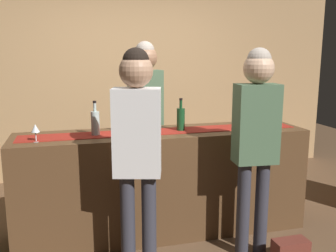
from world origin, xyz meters
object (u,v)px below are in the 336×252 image
wine_glass_mid_counter (156,122)px  customer_browsing (137,140)px  wine_bottle_amber (125,120)px  wine_glass_far_end (35,129)px  bartender (146,106)px  customer_sipping (256,131)px  wine_bottle_green (181,119)px  wine_bottle_clear (95,123)px  wine_glass_near_customer (246,117)px

wine_glass_mid_counter → customer_browsing: customer_browsing is taller
wine_bottle_amber → wine_glass_far_end: bearing=-165.8°
bartender → customer_sipping: size_ratio=1.05×
wine_bottle_amber → wine_glass_far_end: size_ratio=2.10×
wine_bottle_green → wine_bottle_clear: bearing=179.8°
wine_bottle_clear → wine_glass_near_customer: (1.42, -0.01, -0.01)m
wine_glass_mid_counter → customer_browsing: (-0.28, -0.59, -0.01)m
wine_bottle_clear → wine_bottle_green: bearing=-0.2°
wine_bottle_green → wine_glass_near_customer: bearing=-0.9°
wine_glass_far_end → customer_sipping: (1.71, -0.47, -0.01)m
wine_bottle_green → customer_browsing: bearing=-129.1°
wine_glass_mid_counter → customer_sipping: customer_sipping is taller
wine_glass_far_end → customer_browsing: 0.90m
wine_bottle_green → wine_bottle_clear: same height
wine_glass_near_customer → customer_sipping: 0.61m
wine_bottle_clear → customer_browsing: (0.25, -0.65, -0.02)m
customer_browsing → wine_bottle_green: bearing=66.5°
wine_glass_near_customer → wine_glass_mid_counter: 0.90m
wine_bottle_clear → wine_glass_near_customer: 1.42m
wine_bottle_amber → bartender: 0.59m
wine_bottle_amber → wine_glass_mid_counter: bearing=-28.3°
wine_glass_near_customer → customer_sipping: size_ratio=0.08×
wine_bottle_green → wine_glass_near_customer: size_ratio=2.10×
wine_bottle_green → bartender: 0.62m
bartender → customer_sipping: 1.35m
wine_bottle_clear → wine_bottle_amber: size_ratio=1.00×
wine_glass_far_end → wine_bottle_amber: bearing=14.2°
wine_bottle_amber → customer_browsing: customer_browsing is taller
bartender → wine_glass_near_customer: bearing=141.4°
wine_bottle_green → wine_bottle_amber: 0.50m
wine_bottle_clear → customer_sipping: (1.22, -0.59, -0.02)m
wine_bottle_green → wine_glass_near_customer: (0.65, -0.01, -0.01)m
wine_bottle_amber → wine_glass_near_customer: bearing=-4.4°
wine_bottle_clear → wine_glass_mid_counter: wine_bottle_clear is taller
bartender → wine_glass_far_end: bearing=29.9°
bartender → wine_bottle_clear: bearing=42.2°
wine_glass_far_end → wine_bottle_green: bearing=5.1°
wine_bottle_green → wine_glass_mid_counter: wine_bottle_green is taller
wine_bottle_green → wine_glass_mid_counter: bearing=-166.8°
wine_glass_near_customer → wine_glass_mid_counter: bearing=-177.0°
wine_glass_mid_counter → bartender: bartender is taller
wine_bottle_amber → wine_glass_far_end: (-0.76, -0.19, -0.01)m
wine_bottle_green → wine_bottle_amber: same height
wine_glass_mid_counter → customer_sipping: 0.87m
wine_bottle_green → customer_sipping: 0.74m
wine_glass_mid_counter → bartender: 0.65m
customer_sipping → wine_glass_near_customer: bearing=76.4°
wine_bottle_green → bartender: (-0.21, 0.59, 0.04)m
wine_bottle_green → customer_sipping: customer_sipping is taller
wine_bottle_clear → bartender: bartender is taller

